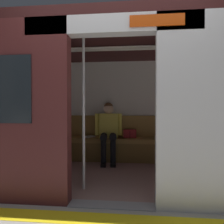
{
  "coord_description": "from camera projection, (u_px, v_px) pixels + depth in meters",
  "views": [
    {
      "loc": [
        -0.25,
        2.33,
        1.09
      ],
      "look_at": [
        0.11,
        -1.13,
        1.02
      ],
      "focal_mm": 34.13,
      "sensor_mm": 36.0,
      "label": 1
    }
  ],
  "objects": [
    {
      "name": "platform_edge_strip",
      "position": [
        108.0,
        219.0,
        2.07
      ],
      "size": [
        8.0,
        0.24,
        0.01
      ],
      "primitive_type": "cube",
      "color": "yellow",
      "rests_on": "ground_plane"
    },
    {
      "name": "bench_seat",
      "position": [
        122.0,
        143.0,
        4.34
      ],
      "size": [
        2.46,
        0.44,
        0.47
      ],
      "color": "olive",
      "rests_on": "ground_plane"
    },
    {
      "name": "book",
      "position": [
        89.0,
        137.0,
        4.45
      ],
      "size": [
        0.25,
        0.27,
        0.03
      ],
      "primitive_type": "cube",
      "rotation": [
        0.0,
        0.0,
        -0.59
      ],
      "color": "silver",
      "rests_on": "bench_seat"
    },
    {
      "name": "handbag",
      "position": [
        130.0,
        134.0,
        4.39
      ],
      "size": [
        0.26,
        0.15,
        0.17
      ],
      "color": "maroon",
      "rests_on": "bench_seat"
    },
    {
      "name": "train_car",
      "position": [
        115.0,
        86.0,
        3.43
      ],
      "size": [
        6.4,
        2.5,
        2.21
      ],
      "color": "silver",
      "rests_on": "ground_plane"
    },
    {
      "name": "person_seated",
      "position": [
        108.0,
        128.0,
        4.31
      ],
      "size": [
        0.55,
        0.7,
        1.2
      ],
      "color": "#D8CC4C",
      "rests_on": "ground_plane"
    },
    {
      "name": "ground_plane",
      "position": [
        112.0,
        206.0,
        2.37
      ],
      "size": [
        60.0,
        60.0,
        0.0
      ],
      "primitive_type": "plane",
      "color": "gray"
    },
    {
      "name": "grab_pole_door",
      "position": [
        84.0,
        112.0,
        2.82
      ],
      "size": [
        0.04,
        0.04,
        2.07
      ],
      "primitive_type": "cylinder",
      "color": "silver",
      "rests_on": "ground_plane"
    }
  ]
}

